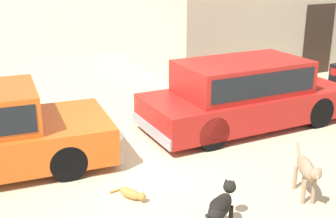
# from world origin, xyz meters

# --- Properties ---
(ground_plane) EXTENTS (80.00, 80.00, 0.00)m
(ground_plane) POSITION_xyz_m (0.00, 0.00, 0.00)
(ground_plane) COLOR #CCB78E
(parked_sedan_second) EXTENTS (4.53, 1.80, 1.41)m
(parked_sedan_second) POSITION_xyz_m (2.54, 0.92, 0.74)
(parked_sedan_second) COLOR #AD1E19
(parked_sedan_second) RESTS_ON ground_plane
(stray_dog_spotted) EXTENTS (0.84, 0.70, 0.60)m
(stray_dog_spotted) POSITION_xyz_m (0.03, -2.19, 0.39)
(stray_dog_spotted) COLOR black
(stray_dog_spotted) RESTS_ON ground_plane
(stray_dog_tan) EXTENTS (0.51, 0.98, 0.70)m
(stray_dog_tan) POSITION_xyz_m (1.62, -2.00, 0.46)
(stray_dog_tan) COLOR #997F60
(stray_dog_tan) RESTS_ON ground_plane
(stray_cat) EXTENTS (0.40, 0.57, 0.17)m
(stray_cat) POSITION_xyz_m (-0.70, -0.90, 0.08)
(stray_cat) COLOR #B77F3D
(stray_cat) RESTS_ON ground_plane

